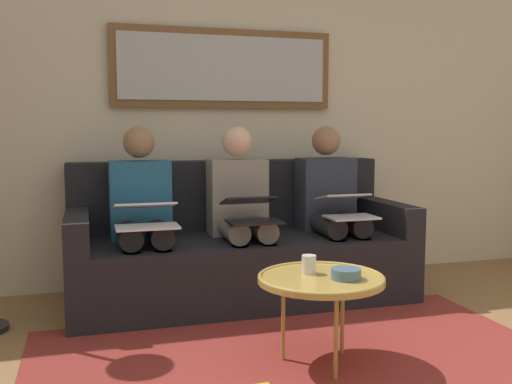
% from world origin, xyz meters
% --- Properties ---
extents(wall_rear, '(6.00, 0.12, 2.60)m').
position_xyz_m(wall_rear, '(0.00, -2.60, 1.30)').
color(wall_rear, beige).
rests_on(wall_rear, ground_plane).
extents(area_rug, '(2.60, 1.80, 0.01)m').
position_xyz_m(area_rug, '(0.00, -0.85, 0.00)').
color(area_rug, maroon).
rests_on(area_rug, ground_plane).
extents(couch, '(2.20, 0.90, 0.90)m').
position_xyz_m(couch, '(0.00, -2.12, 0.31)').
color(couch, black).
rests_on(couch, ground_plane).
extents(framed_mirror, '(1.60, 0.05, 0.56)m').
position_xyz_m(framed_mirror, '(0.00, -2.51, 1.55)').
color(framed_mirror, brown).
extents(coffee_table, '(0.60, 0.60, 0.44)m').
position_xyz_m(coffee_table, '(-0.08, -0.90, 0.41)').
color(coffee_table, tan).
rests_on(coffee_table, ground_plane).
extents(cup, '(0.07, 0.07, 0.09)m').
position_xyz_m(cup, '(-0.05, -0.98, 0.47)').
color(cup, silver).
rests_on(cup, coffee_table).
extents(bowl, '(0.14, 0.14, 0.05)m').
position_xyz_m(bowl, '(-0.18, -0.83, 0.45)').
color(bowl, slate).
rests_on(bowl, coffee_table).
extents(person_left, '(0.38, 0.58, 1.14)m').
position_xyz_m(person_left, '(-0.64, -2.05, 0.61)').
color(person_left, '#2D3342').
rests_on(person_left, couch).
extents(laptop_silver, '(0.31, 0.36, 0.15)m').
position_xyz_m(laptop_silver, '(-0.64, -1.80, 0.63)').
color(laptop_silver, silver).
extents(person_middle, '(0.38, 0.58, 1.14)m').
position_xyz_m(person_middle, '(0.00, -2.05, 0.61)').
color(person_middle, gray).
rests_on(person_middle, couch).
extents(laptop_black, '(0.32, 0.36, 0.15)m').
position_xyz_m(laptop_black, '(0.00, -1.81, 0.63)').
color(laptop_black, black).
extents(person_right, '(0.38, 0.58, 1.14)m').
position_xyz_m(person_right, '(0.64, -2.05, 0.61)').
color(person_right, '#235B84').
rests_on(person_right, couch).
extents(laptop_white, '(0.36, 0.33, 0.14)m').
position_xyz_m(laptop_white, '(0.64, -1.80, 0.63)').
color(laptop_white, white).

